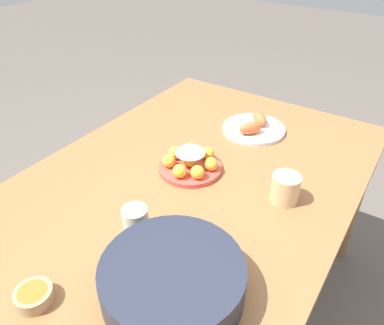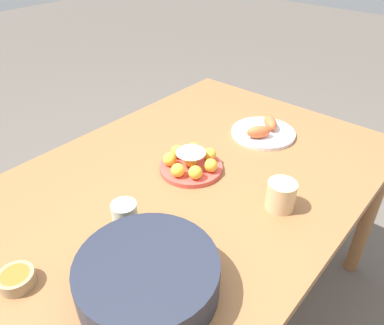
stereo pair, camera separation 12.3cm
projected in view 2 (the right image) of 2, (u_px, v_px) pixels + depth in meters
ground_plane at (193, 304)px, 1.64m from camera, size 12.00×12.00×0.00m
dining_table at (193, 194)px, 1.29m from camera, size 1.40×0.99×0.70m
cake_plate at (191, 163)px, 1.25m from camera, size 0.21×0.21×0.08m
serving_bowl at (148, 276)px, 0.84m from camera, size 0.33×0.33×0.09m
sauce_bowl at (16, 279)px, 0.87m from camera, size 0.09×0.09×0.03m
seafood_platter at (264, 131)px, 1.45m from camera, size 0.25×0.25×0.06m
cup_near at (125, 215)px, 1.02m from camera, size 0.07×0.07×0.08m
cup_far at (281, 195)px, 1.09m from camera, size 0.09×0.09×0.09m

